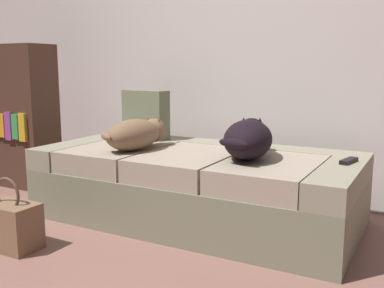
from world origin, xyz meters
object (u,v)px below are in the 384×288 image
object	(u,v)px
dog_dark	(248,138)
bookshelf	(21,116)
dog_tan	(137,134)
tv_remote	(349,161)
throw_pillow	(146,115)
couch	(196,186)
handbag	(9,224)

from	to	relation	value
dog_dark	bookshelf	bearing A→B (deg)	176.94
dog_dark	bookshelf	world-z (taller)	bookshelf
dog_tan	tv_remote	bearing A→B (deg)	9.49
throw_pillow	dog_dark	bearing A→B (deg)	-17.51
tv_remote	throw_pillow	world-z (taller)	throw_pillow
couch	dog_tan	xyz separation A→B (m)	(-0.35, -0.12, 0.31)
tv_remote	dog_tan	bearing A→B (deg)	-157.72
throw_pillow	bookshelf	xyz separation A→B (m)	(-1.06, -0.17, -0.05)
dog_tan	bookshelf	xyz separation A→B (m)	(-1.25, 0.20, 0.02)
dog_tan	couch	bearing A→B (deg)	19.40
dog_tan	bookshelf	distance (m)	1.27
tv_remote	handbag	distance (m)	1.81
dog_tan	dog_dark	bearing A→B (deg)	7.92
dog_dark	tv_remote	size ratio (longest dim) A/B	4.10
handbag	bookshelf	bearing A→B (deg)	135.56
handbag	dog_dark	bearing A→B (deg)	39.98
tv_remote	couch	bearing A→B (deg)	-161.85
handbag	throw_pillow	bearing A→B (deg)	84.45
tv_remote	dog_dark	bearing A→B (deg)	-155.68
couch	dog_tan	world-z (taller)	dog_tan
tv_remote	bookshelf	world-z (taller)	bookshelf
tv_remote	handbag	size ratio (longest dim) A/B	0.40
bookshelf	tv_remote	bearing A→B (deg)	0.08
dog_dark	couch	bearing A→B (deg)	175.78
throw_pillow	bookshelf	size ratio (longest dim) A/B	0.31
dog_dark	throw_pillow	bearing A→B (deg)	162.49
dog_tan	tv_remote	size ratio (longest dim) A/B	3.70
couch	bookshelf	bearing A→B (deg)	177.19
dog_tan	tv_remote	distance (m)	1.24
throw_pillow	handbag	distance (m)	1.21
couch	dog_dark	distance (m)	0.48
couch	handbag	world-z (taller)	couch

